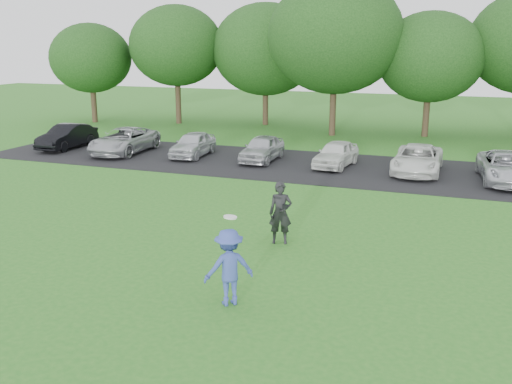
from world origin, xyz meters
TOP-DOWN VIEW (x-y plane):
  - ground at (0.00, 0.00)m, footprint 100.00×100.00m
  - parking_lot at (0.00, 13.00)m, footprint 32.00×6.50m
  - frisbee_player at (0.86, -0.41)m, footprint 1.17×1.10m
  - camera_bystander at (0.72, 3.39)m, footprint 0.69×0.55m
  - parked_cars at (0.28, 12.93)m, footprint 28.26×4.60m
  - tree_row at (1.51, 22.76)m, footprint 42.39×9.85m

SIDE VIEW (x-z plane):
  - ground at x=0.00m, z-range 0.00..0.00m
  - parking_lot at x=0.00m, z-range 0.00..0.03m
  - parked_cars at x=0.28m, z-range 0.01..1.19m
  - frisbee_player at x=0.86m, z-range -0.13..1.72m
  - camera_bystander at x=0.72m, z-range 0.00..1.65m
  - tree_row at x=1.51m, z-range 0.59..9.23m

